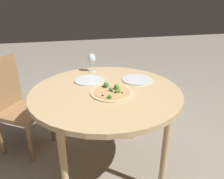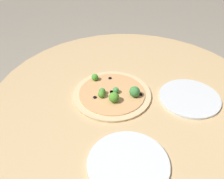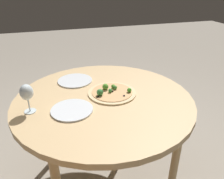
{
  "view_description": "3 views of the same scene",
  "coord_description": "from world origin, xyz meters",
  "px_view_note": "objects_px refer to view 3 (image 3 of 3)",
  "views": [
    {
      "loc": [
        -1.53,
        0.31,
        1.47
      ],
      "look_at": [
        -0.07,
        -0.03,
        0.8
      ],
      "focal_mm": 35.0,
      "sensor_mm": 36.0,
      "label": 1
    },
    {
      "loc": [
        0.33,
        -0.74,
        1.45
      ],
      "look_at": [
        -0.07,
        -0.03,
        0.8
      ],
      "focal_mm": 40.0,
      "sensor_mm": 36.0,
      "label": 2
    },
    {
      "loc": [
        0.32,
        1.23,
        1.48
      ],
      "look_at": [
        -0.07,
        -0.03,
        0.8
      ],
      "focal_mm": 35.0,
      "sensor_mm": 36.0,
      "label": 3
    }
  ],
  "objects_px": {
    "wine_glass": "(27,93)",
    "plate_far": "(72,110)",
    "pizza": "(111,92)",
    "plate_near": "(75,81)"
  },
  "relations": [
    {
      "from": "pizza",
      "to": "wine_glass",
      "type": "xyz_separation_m",
      "value": [
        0.53,
        0.07,
        0.11
      ]
    },
    {
      "from": "pizza",
      "to": "plate_near",
      "type": "xyz_separation_m",
      "value": [
        0.21,
        -0.27,
        -0.01
      ]
    },
    {
      "from": "plate_near",
      "to": "pizza",
      "type": "bearing_deg",
      "value": 127.19
    },
    {
      "from": "wine_glass",
      "to": "plate_near",
      "type": "height_order",
      "value": "wine_glass"
    },
    {
      "from": "pizza",
      "to": "plate_near",
      "type": "bearing_deg",
      "value": -52.81
    },
    {
      "from": "wine_glass",
      "to": "plate_near",
      "type": "xyz_separation_m",
      "value": [
        -0.32,
        -0.35,
        -0.12
      ]
    },
    {
      "from": "plate_near",
      "to": "plate_far",
      "type": "xyz_separation_m",
      "value": [
        0.08,
        0.41,
        0.0
      ]
    },
    {
      "from": "pizza",
      "to": "plate_far",
      "type": "xyz_separation_m",
      "value": [
        0.29,
        0.14,
        -0.01
      ]
    },
    {
      "from": "pizza",
      "to": "plate_near",
      "type": "distance_m",
      "value": 0.34
    },
    {
      "from": "wine_glass",
      "to": "plate_far",
      "type": "height_order",
      "value": "wine_glass"
    }
  ]
}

